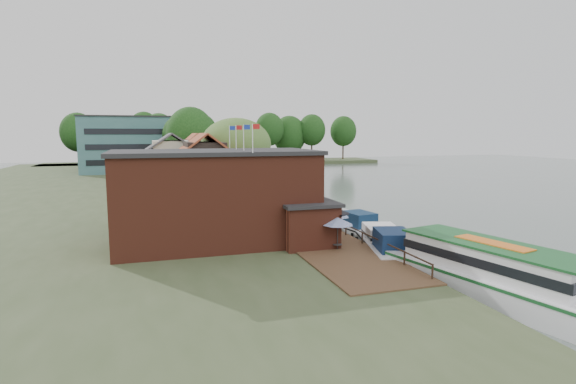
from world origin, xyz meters
TOP-DOWN VIEW (x-y plane):
  - ground at (0.00, 0.00)m, footprint 260.00×260.00m
  - land_bank at (-30.00, 35.00)m, footprint 50.00×140.00m
  - quay_deck at (-8.00, 10.00)m, footprint 6.00×50.00m
  - quay_rail at (-5.30, 10.50)m, footprint 0.20×49.00m
  - pub at (-14.00, -1.00)m, footprint 20.00×11.00m
  - hotel_block at (-22.00, 70.00)m, footprint 25.40×12.40m
  - cottage_a at (-15.00, 14.00)m, footprint 8.60×7.60m
  - cottage_b at (-18.00, 24.00)m, footprint 9.60×8.60m
  - cottage_c at (-14.00, 33.00)m, footprint 7.60×7.60m
  - willow at (-10.50, 19.00)m, footprint 8.60×8.60m
  - umbrella_0 at (-7.85, -6.09)m, footprint 2.29×2.29m
  - umbrella_1 at (-6.69, -3.23)m, footprint 2.00×2.00m
  - umbrella_2 at (-7.82, -1.90)m, footprint 2.31×2.31m
  - umbrella_3 at (-6.94, 2.92)m, footprint 2.04×2.04m
  - umbrella_4 at (-7.52, 7.12)m, footprint 2.26×2.26m
  - cruiser_0 at (-3.59, -5.63)m, footprint 6.02×10.97m
  - cruiser_1 at (-2.81, 2.99)m, footprint 4.62×10.10m
  - cruiser_2 at (-3.73, 12.59)m, footprint 5.03×10.08m
  - cruiser_3 at (-3.58, 23.73)m, footprint 3.96×9.80m
  - cruiser_4 at (-2.86, 33.93)m, footprint 4.06×9.80m
  - tour_boat at (-1.81, -15.70)m, footprint 7.57×15.72m
  - swan at (-0.79, -11.55)m, footprint 0.44×0.44m
  - bank_tree_0 at (-13.68, 43.42)m, footprint 8.39×8.39m
  - bank_tree_1 at (-13.54, 49.99)m, footprint 6.07×6.07m
  - bank_tree_2 at (-14.59, 59.13)m, footprint 6.71×6.71m
  - bank_tree_3 at (-18.13, 78.33)m, footprint 8.98×8.98m
  - bank_tree_4 at (-17.81, 86.27)m, footprint 8.77×8.77m
  - bank_tree_5 at (-11.02, 95.16)m, footprint 8.60×8.60m

SIDE VIEW (x-z plane):
  - ground at x=0.00m, z-range 0.00..0.00m
  - swan at x=-0.79m, z-range 0.00..0.44m
  - land_bank at x=-30.00m, z-range 0.00..1.00m
  - quay_deck at x=-8.00m, z-range 1.00..1.10m
  - cruiser_4 at x=-2.86m, z-range 0.00..2.29m
  - cruiser_3 at x=-3.58m, z-range 0.00..2.30m
  - cruiser_2 at x=-3.73m, z-range 0.00..2.33m
  - cruiser_1 at x=-2.81m, z-range 0.00..2.35m
  - cruiser_0 at x=-3.59m, z-range 0.00..2.56m
  - quay_rail at x=-5.30m, z-range 1.00..2.00m
  - tour_boat at x=-1.81m, z-range 0.00..3.31m
  - umbrella_0 at x=-7.85m, z-range 1.10..3.48m
  - umbrella_1 at x=-6.69m, z-range 1.10..3.48m
  - umbrella_2 at x=-7.82m, z-range 1.10..3.48m
  - umbrella_3 at x=-6.94m, z-range 1.10..3.48m
  - umbrella_4 at x=-7.52m, z-range 1.10..3.48m
  - pub at x=-14.00m, z-range 1.00..8.30m
  - cottage_a at x=-15.00m, z-range 1.00..9.50m
  - cottage_b at x=-18.00m, z-range 1.00..9.50m
  - cottage_c at x=-14.00m, z-range 1.00..9.50m
  - willow at x=-10.50m, z-range 1.00..11.43m
  - bank_tree_2 at x=-14.59m, z-range 1.00..13.03m
  - hotel_block at x=-22.00m, z-range 1.00..13.30m
  - bank_tree_1 at x=-13.54m, z-range 1.00..13.96m
  - bank_tree_0 at x=-13.68m, z-range 1.00..14.05m
  - bank_tree_3 at x=-18.13m, z-range 1.00..14.25m
  - bank_tree_4 at x=-17.81m, z-range 1.00..14.73m
  - bank_tree_5 at x=-11.02m, z-range 1.00..15.83m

